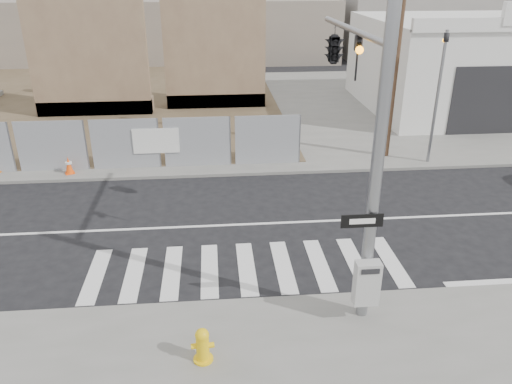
{
  "coord_description": "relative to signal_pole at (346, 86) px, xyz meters",
  "views": [
    {
      "loc": [
        -0.78,
        -13.91,
        7.44
      ],
      "look_at": [
        0.43,
        -0.63,
        1.4
      ],
      "focal_mm": 35.0,
      "sensor_mm": 36.0,
      "label": 1
    }
  ],
  "objects": [
    {
      "name": "traffic_cone_d",
      "position": [
        -6.4,
        7.27,
        -4.32
      ],
      "size": [
        0.45,
        0.45,
        0.7
      ],
      "rotation": [
        0.0,
        0.0,
        -0.31
      ],
      "color": "orange",
      "rests_on": "sidewalk_far"
    },
    {
      "name": "sidewalk_far",
      "position": [
        -2.49,
        16.05,
        -4.72
      ],
      "size": [
        50.0,
        20.0,
        0.12
      ],
      "primitive_type": "cube",
      "color": "slate",
      "rests_on": "ground"
    },
    {
      "name": "ground",
      "position": [
        -2.49,
        2.05,
        -4.78
      ],
      "size": [
        100.0,
        100.0,
        0.0
      ],
      "primitive_type": "plane",
      "color": "black",
      "rests_on": "ground"
    },
    {
      "name": "auto_shop",
      "position": [
        11.5,
        15.01,
        -2.25
      ],
      "size": [
        12.0,
        10.2,
        5.95
      ],
      "color": "silver",
      "rests_on": "sidewalk_far"
    },
    {
      "name": "far_signal_pole",
      "position": [
        5.51,
        6.65,
        -1.3
      ],
      "size": [
        0.16,
        0.2,
        5.6
      ],
      "color": "gray",
      "rests_on": "sidewalk_far"
    },
    {
      "name": "concrete_wall_left",
      "position": [
        -9.49,
        15.13,
        -1.4
      ],
      "size": [
        6.0,
        1.3,
        8.0
      ],
      "color": "brown",
      "rests_on": "sidewalk_far"
    },
    {
      "name": "fire_hydrant",
      "position": [
        -3.63,
        -3.94,
        -4.28
      ],
      "size": [
        0.48,
        0.46,
        0.77
      ],
      "rotation": [
        0.0,
        0.0,
        0.13
      ],
      "color": "yellow",
      "rests_on": "sidewalk_near"
    },
    {
      "name": "signal_pole",
      "position": [
        0.0,
        0.0,
        0.0
      ],
      "size": [
        0.96,
        5.87,
        7.0
      ],
      "color": "gray",
      "rests_on": "sidewalk_near"
    },
    {
      "name": "concrete_wall_right",
      "position": [
        -2.99,
        16.13,
        -1.4
      ],
      "size": [
        5.5,
        1.3,
        8.0
      ],
      "color": "brown",
      "rests_on": "sidewalk_far"
    },
    {
      "name": "traffic_cone_c",
      "position": [
        -8.85,
        6.65,
        -4.33
      ],
      "size": [
        0.45,
        0.45,
        0.67
      ],
      "rotation": [
        0.0,
        0.0,
        0.36
      ],
      "color": "#FE4F0D",
      "rests_on": "sidewalk_far"
    },
    {
      "name": "utility_pole_right",
      "position": [
        4.01,
        7.55,
        0.42
      ],
      "size": [
        1.6,
        0.28,
        10.0
      ],
      "color": "#483021",
      "rests_on": "sidewalk_far"
    }
  ]
}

